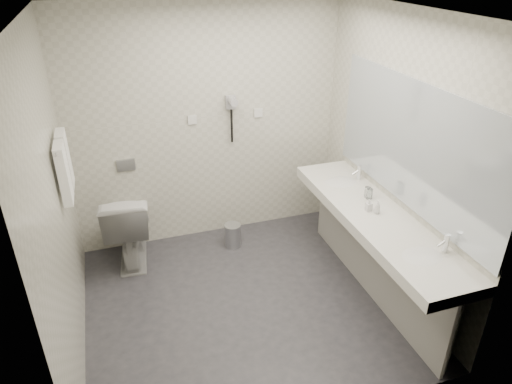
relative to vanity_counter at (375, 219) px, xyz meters
name	(u,v)px	position (x,y,z in m)	size (l,w,h in m)	color
floor	(246,303)	(-1.12, 0.20, -0.80)	(2.80, 2.80, 0.00)	#2C2B31
ceiling	(242,13)	(-1.12, 0.20, 1.70)	(2.80, 2.80, 0.00)	silver
wall_back	(207,127)	(-1.12, 1.50, 0.45)	(2.80, 2.80, 0.00)	beige
wall_front	(312,280)	(-1.12, -1.10, 0.45)	(2.80, 2.80, 0.00)	beige
wall_left	(55,209)	(-2.52, 0.20, 0.45)	(2.60, 2.60, 0.00)	beige
wall_right	(397,159)	(0.27, 0.20, 0.45)	(2.60, 2.60, 0.00)	beige
vanity_counter	(375,219)	(0.00, 0.00, 0.00)	(0.55, 2.20, 0.10)	silver
vanity_panel	(372,258)	(0.02, 0.00, -0.42)	(0.03, 2.15, 0.75)	gray
vanity_post_near	(451,338)	(0.05, -1.04, -0.42)	(0.06, 0.06, 0.75)	silver
vanity_post_far	(325,205)	(0.05, 1.04, -0.42)	(0.06, 0.06, 0.75)	silver
mirror	(413,146)	(0.26, 0.00, 0.65)	(0.02, 2.20, 1.05)	#B2BCC6
basin_near	(422,258)	(0.00, -0.65, 0.04)	(0.40, 0.31, 0.05)	silver
basin_far	(341,183)	(0.00, 0.65, 0.04)	(0.40, 0.31, 0.05)	silver
faucet_near	(446,243)	(0.19, -0.65, 0.12)	(0.04, 0.04, 0.15)	silver
faucet_far	(359,172)	(0.19, 0.65, 0.12)	(0.04, 0.04, 0.15)	silver
soap_bottle_a	(369,205)	(-0.03, 0.07, 0.10)	(0.05, 0.05, 0.11)	beige
soap_bottle_c	(377,207)	(0.01, 0.01, 0.11)	(0.05, 0.05, 0.13)	beige
glass_left	(370,194)	(0.08, 0.26, 0.10)	(0.05, 0.05, 0.10)	silver
glass_right	(368,192)	(0.08, 0.29, 0.10)	(0.06, 0.06, 0.10)	silver
toilet	(128,225)	(-2.04, 1.24, -0.40)	(0.45, 0.79, 0.80)	silver
flush_plate	(126,165)	(-1.98, 1.49, 0.15)	(0.18, 0.02, 0.12)	#B2B5BA
pedal_bin	(233,236)	(-0.98, 1.13, -0.68)	(0.18, 0.18, 0.25)	#B2B5BA
bin_lid	(232,225)	(-0.98, 1.13, -0.54)	(0.18, 0.18, 0.01)	#B2B5BA
towel_rail	(57,141)	(-2.47, 0.75, 0.75)	(0.02, 0.02, 0.62)	silver
towel_near	(64,173)	(-2.46, 0.61, 0.53)	(0.07, 0.24, 0.48)	white
towel_far	(65,160)	(-2.46, 0.89, 0.53)	(0.07, 0.24, 0.48)	white
dryer_cradle	(231,102)	(-0.88, 1.47, 0.70)	(0.10, 0.04, 0.14)	#9A9A9F
dryer_barrel	(233,101)	(-0.88, 1.40, 0.73)	(0.08, 0.08, 0.14)	#9A9A9F
dryer_cord	(232,126)	(-0.88, 1.46, 0.45)	(0.02, 0.02, 0.35)	black
switch_plate_a	(192,120)	(-1.27, 1.49, 0.55)	(0.09, 0.02, 0.09)	silver
switch_plate_b	(258,113)	(-0.57, 1.49, 0.55)	(0.09, 0.02, 0.09)	silver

